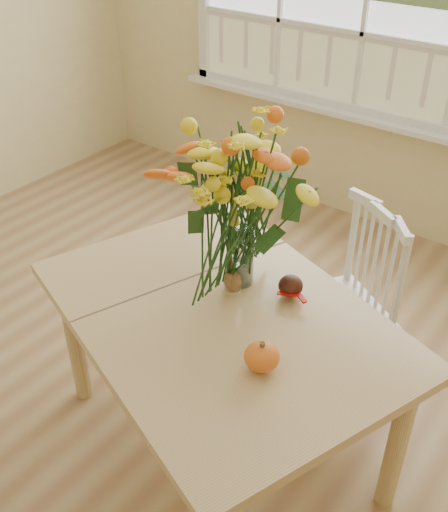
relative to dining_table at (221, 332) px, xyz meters
The scene contains 7 objects.
floor 0.82m from the dining_table, 152.43° to the right, with size 4.00×4.50×0.01m, color #9A724A.
dining_table is the anchor object (origin of this frame).
windsor_chair 0.65m from the dining_table, 70.29° to the left, with size 0.53×0.53×0.85m.
flower_vase 0.46m from the dining_table, 105.02° to the left, with size 0.45×0.45×0.54m.
pumpkin 0.33m from the dining_table, 27.90° to the right, with size 0.11×0.11×0.09m, color orange.
turkey_figurine 0.19m from the dining_table, 108.37° to the left, with size 0.11×0.10×0.11m.
dark_gourd 0.29m from the dining_table, 56.78° to the left, with size 0.13×0.09×0.08m.
Camera 1 is at (1.47, -1.00, 2.00)m, focal length 42.00 mm.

